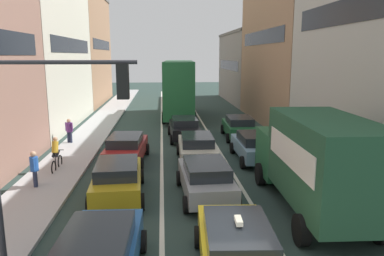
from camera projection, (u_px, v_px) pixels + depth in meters
name	position (u px, v px, depth m)	size (l,w,h in m)	color
sidewalk_left	(96.00, 129.00, 28.07)	(2.60, 64.00, 0.14)	#ABABAB
lane_stripe_left	(162.00, 129.00, 28.48)	(0.16, 60.00, 0.01)	silver
lane_stripe_right	(205.00, 128.00, 28.74)	(0.16, 60.00, 0.01)	silver
building_row_left	(29.00, 50.00, 28.93)	(7.20, 43.90, 12.59)	#936B5B
building_row_right	(314.00, 48.00, 27.91)	(7.20, 43.90, 13.82)	gray
traffic_light_pole	(45.00, 129.00, 8.85)	(3.58, 0.38, 5.50)	#2D2D33
removalist_box_truck	(315.00, 159.00, 12.96)	(2.90, 7.77, 3.58)	#1E5933
taxi_centre_lane_front	(237.00, 248.00, 9.29)	(2.27, 4.40, 1.66)	yellow
sedan_left_lane_front	(99.00, 255.00, 8.96)	(2.18, 4.36, 1.49)	#194C8C
sedan_centre_lane_second	(206.00, 178.00, 14.58)	(2.20, 4.37, 1.49)	gray
wagon_left_lane_second	(118.00, 178.00, 14.59)	(2.25, 4.39, 1.49)	#B29319
hatchback_centre_lane_third	(197.00, 147.00, 19.45)	(2.12, 4.33, 1.49)	beige
sedan_left_lane_third	(126.00, 148.00, 19.36)	(2.28, 4.41, 1.49)	#A51E1E
coupe_centre_lane_fourth	(184.00, 128.00, 24.73)	(2.16, 4.35, 1.49)	black
sedan_right_lane_behind_truck	(255.00, 146.00, 19.76)	(2.08, 4.31, 1.49)	#759EB7
wagon_right_lane_far	(239.00, 127.00, 25.12)	(2.18, 4.36, 1.49)	#19592D
bus_mid_queue_primary	(179.00, 86.00, 33.12)	(3.18, 10.61, 5.06)	#1E6033
cyclist_on_sidewalk	(56.00, 155.00, 17.81)	(0.50, 1.73, 1.72)	black
pedestrian_near_kerb	(69.00, 130.00, 23.24)	(0.51, 0.34, 1.66)	#262D47
pedestrian_mid_sidewalk	(34.00, 168.00, 15.41)	(0.34, 0.53, 1.66)	#262D47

